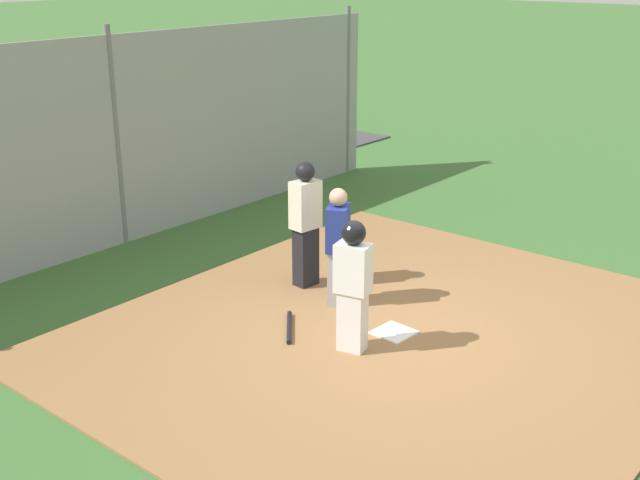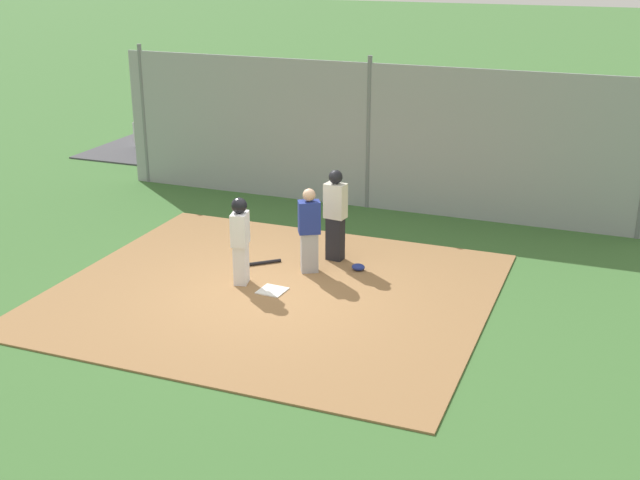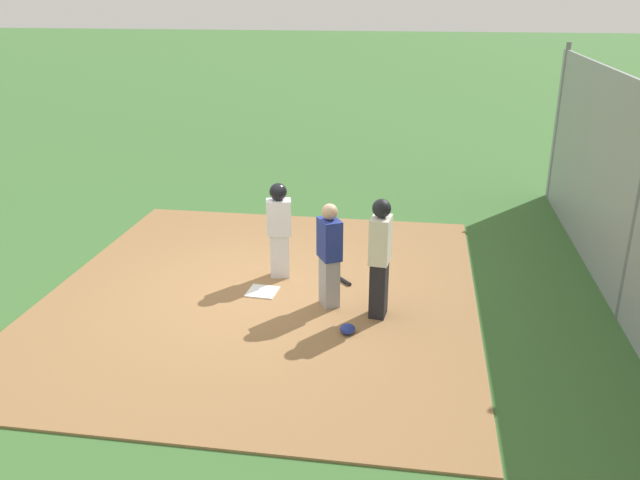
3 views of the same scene
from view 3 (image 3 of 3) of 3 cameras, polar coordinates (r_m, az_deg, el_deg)
The scene contains 9 objects.
ground_plane at distance 9.98m, azimuth -5.07°, elevation -4.74°, with size 140.00×140.00×0.00m, color #3D6B33.
dirt_infield at distance 9.97m, azimuth -5.07°, elevation -4.66°, with size 7.20×6.40×0.03m, color olive.
home_plate at distance 9.96m, azimuth -5.07°, elevation -4.53°, with size 0.44×0.44×0.02m, color white.
catcher at distance 9.23m, azimuth 0.84°, elevation -1.24°, with size 0.46×0.41×1.55m.
umpire at distance 8.92m, azimuth 5.28°, elevation -1.42°, with size 0.41×0.30×1.72m.
runner at distance 10.18m, azimuth -3.62°, elevation 1.31°, with size 0.34×0.43×1.55m.
baseball_bat at distance 10.42m, azimuth 1.37°, elevation -3.13°, with size 0.06×0.06×0.81m, color black.
catcher_mask at distance 8.78m, azimuth 2.43°, elevation -7.80°, with size 0.24×0.20×0.12m, color navy.
backstop_fence at distance 9.58m, azimuth 26.11°, elevation 2.33°, with size 12.00×0.10×3.35m.
Camera 3 is at (-8.71, -2.24, 4.32)m, focal length 36.47 mm.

